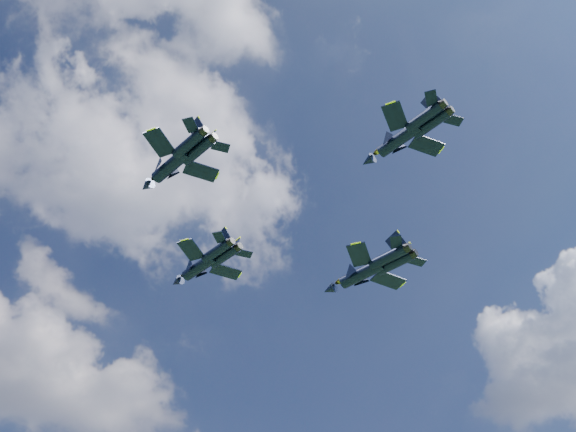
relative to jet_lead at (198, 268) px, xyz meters
The scene contains 4 objects.
jet_lead is the anchor object (origin of this frame).
jet_left 23.07m from the jet_lead, 112.48° to the right, with size 10.37×14.17×3.39m.
jet_right 24.58m from the jet_lead, 19.01° to the right, with size 12.59×16.78×4.10m.
jet_slot 36.58m from the jet_lead, 61.30° to the right, with size 10.40×14.24×3.41m.
Camera 1 is at (-19.42, -61.94, 3.09)m, focal length 40.00 mm.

